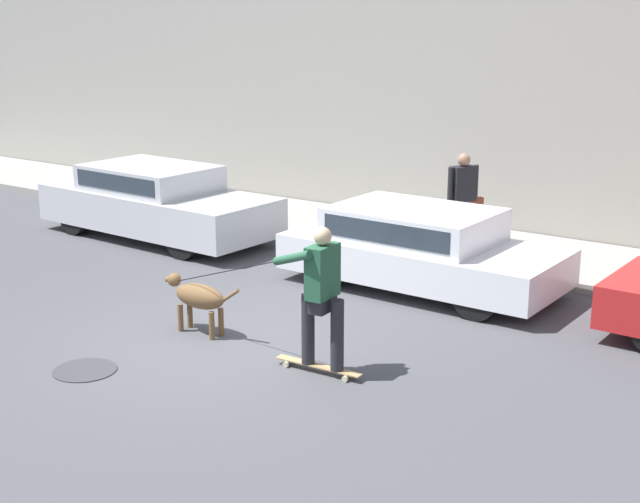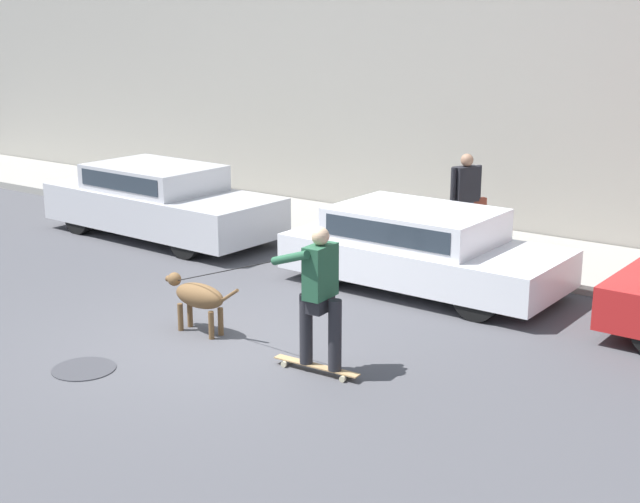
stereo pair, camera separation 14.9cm
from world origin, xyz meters
The scene contains 9 objects.
ground_plane centered at (0.00, 0.00, 0.00)m, with size 36.00×36.00×0.00m, color #47474C.
back_wall centered at (0.00, 7.10, 2.96)m, with size 32.00×0.30×5.92m.
sidewalk_curb centered at (0.00, 5.67, 0.07)m, with size 30.00×2.52×0.15m.
parked_car_0 centered at (-4.57, 3.33, 0.64)m, with size 4.59×1.94×1.30m.
parked_car_1 centered at (0.80, 3.33, 0.60)m, with size 4.05×1.84×1.19m.
dog centered at (-0.53, 0.06, 0.47)m, with size 1.21×0.31×0.72m.
skateboarder centered at (1.48, -0.12, 0.96)m, with size 2.93×0.61×1.69m.
pedestrian_with_bag centered at (0.50, 5.29, 1.02)m, with size 0.41×0.66×1.57m.
manhole_cover centered at (-0.74, -1.61, 0.01)m, with size 0.72×0.72×0.01m.
Camera 2 is at (6.96, -7.63, 3.89)m, focal length 50.00 mm.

